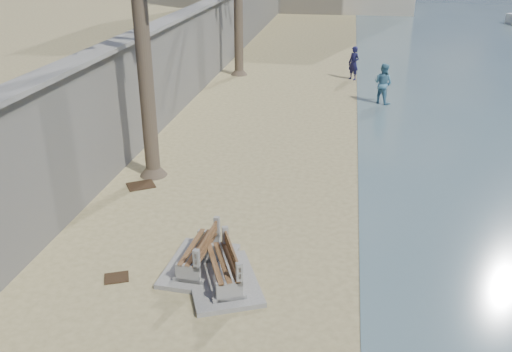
{
  "coord_description": "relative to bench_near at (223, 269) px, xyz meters",
  "views": [
    {
      "loc": [
        1.44,
        -4.59,
        6.4
      ],
      "look_at": [
        -0.5,
        7.0,
        1.2
      ],
      "focal_mm": 38.0,
      "sensor_mm": 36.0,
      "label": 1
    }
  ],
  "objects": [
    {
      "name": "seawall",
      "position": [
        -4.48,
        15.72,
        1.4
      ],
      "size": [
        0.45,
        70.0,
        3.5
      ],
      "primitive_type": "cube",
      "color": "gray",
      "rests_on": "ground_plane"
    },
    {
      "name": "wall_cap",
      "position": [
        -4.48,
        15.72,
        3.2
      ],
      "size": [
        0.8,
        70.0,
        0.12
      ],
      "primitive_type": "cube",
      "color": "gray",
      "rests_on": "seawall"
    },
    {
      "name": "bench_near",
      "position": [
        0.0,
        0.0,
        0.0
      ],
      "size": [
        1.97,
        2.3,
        0.81
      ],
      "color": "gray",
      "rests_on": "ground_plane"
    },
    {
      "name": "bench_far",
      "position": [
        -0.61,
        0.48,
        -0.01
      ],
      "size": [
        1.4,
        1.96,
        0.79
      ],
      "color": "gray",
      "rests_on": "ground_plane"
    },
    {
      "name": "person_a",
      "position": [
        2.51,
        17.72,
        0.57
      ],
      "size": [
        0.8,
        0.77,
        1.84
      ],
      "primitive_type": "imported",
      "rotation": [
        0.0,
        0.0,
        -0.71
      ],
      "color": "#17163D",
      "rests_on": "ground_plane"
    },
    {
      "name": "person_b",
      "position": [
        3.72,
        13.74,
        0.57
      ],
      "size": [
        1.13,
        1.09,
        1.86
      ],
      "primitive_type": "imported",
      "rotation": [
        0.0,
        0.0,
        2.51
      ],
      "color": "teal",
      "rests_on": "ground_plane"
    },
    {
      "name": "debris_c",
      "position": [
        -3.3,
        4.19,
        -0.34
      ],
      "size": [
        0.94,
        0.89,
        0.03
      ],
      "primitive_type": "cube",
      "rotation": [
        0.0,
        0.0,
        0.57
      ],
      "color": "#382616",
      "rests_on": "ground_plane"
    },
    {
      "name": "debris_d",
      "position": [
        -2.19,
        -0.19,
        -0.34
      ],
      "size": [
        0.6,
        0.55,
        0.03
      ],
      "primitive_type": "cube",
      "rotation": [
        0.0,
        0.0,
        0.41
      ],
      "color": "#382616",
      "rests_on": "ground_plane"
    }
  ]
}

